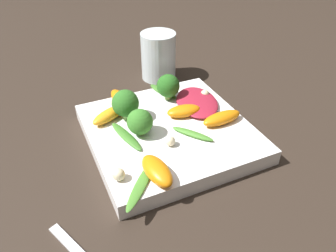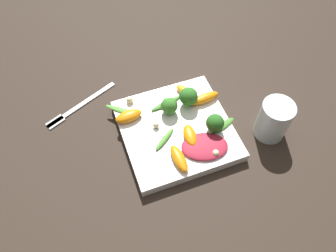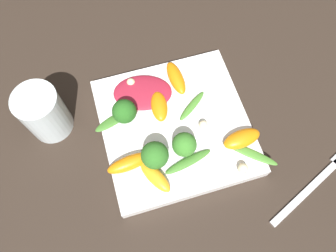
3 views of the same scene
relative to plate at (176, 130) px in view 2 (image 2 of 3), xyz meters
name	(u,v)px [view 2 (image 2 of 3)]	position (x,y,z in m)	size (l,w,h in m)	color
ground_plane	(176,133)	(0.00, 0.00, -0.01)	(2.40, 2.40, 0.00)	#2D231C
plate	(176,130)	(0.00, 0.00, 0.00)	(0.24, 0.24, 0.03)	white
drinking_glass	(274,120)	(-0.20, 0.07, 0.04)	(0.07, 0.07, 0.10)	silver
fork	(74,109)	(0.21, -0.15, -0.01)	(0.19, 0.09, 0.01)	silver
radicchio_leaf_0	(205,146)	(-0.04, 0.07, 0.02)	(0.12, 0.09, 0.01)	maroon
orange_segment_0	(187,92)	(-0.06, -0.08, 0.02)	(0.05, 0.07, 0.02)	orange
orange_segment_1	(190,135)	(-0.02, 0.04, 0.02)	(0.03, 0.06, 0.02)	orange
orange_segment_2	(179,159)	(0.03, 0.08, 0.02)	(0.03, 0.07, 0.02)	orange
orange_segment_3	(129,116)	(0.09, -0.06, 0.02)	(0.07, 0.04, 0.02)	orange
orange_segment_4	(205,98)	(-0.09, -0.05, 0.02)	(0.07, 0.03, 0.02)	orange
broccoli_floret_0	(188,97)	(-0.05, -0.05, 0.04)	(0.04, 0.04, 0.05)	#84AD5B
broccoli_floret_1	(215,123)	(-0.08, 0.03, 0.04)	(0.04, 0.04, 0.05)	#7A9E51
broccoli_floret_2	(171,105)	(0.00, -0.05, 0.03)	(0.04, 0.04, 0.04)	#7A9E51
arugula_sprig_0	(167,103)	(0.00, -0.07, 0.02)	(0.08, 0.03, 0.01)	#3D7528
arugula_sprig_1	(223,126)	(-0.10, 0.03, 0.02)	(0.07, 0.04, 0.01)	#3D7528
arugula_sprig_2	(165,139)	(0.04, 0.02, 0.02)	(0.06, 0.05, 0.01)	#47842D
arugula_sprig_3	(123,111)	(0.10, -0.08, 0.01)	(0.08, 0.07, 0.00)	#47842D
macadamia_nut_0	(130,100)	(0.08, -0.11, 0.02)	(0.02, 0.02, 0.02)	beige
macadamia_nut_1	(156,125)	(0.04, -0.02, 0.02)	(0.02, 0.02, 0.02)	beige
macadamia_nut_2	(216,153)	(-0.05, 0.09, 0.02)	(0.02, 0.02, 0.02)	beige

